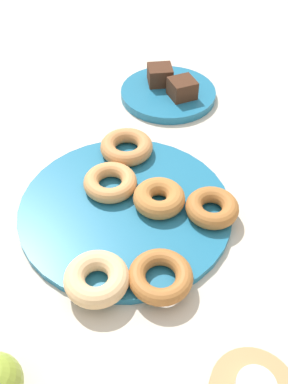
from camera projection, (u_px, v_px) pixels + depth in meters
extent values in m
plane|color=beige|center=(125.00, 211.00, 0.71)|extent=(2.40, 2.40, 0.00)
cylinder|color=#1E6B93|center=(125.00, 209.00, 0.71)|extent=(0.34, 0.34, 0.01)
torus|color=tan|center=(110.00, 182.00, 0.72)|extent=(0.12, 0.12, 0.03)
torus|color=#BC7A3D|center=(159.00, 197.00, 0.70)|extent=(0.09, 0.09, 0.03)
torus|color=#EABC84|center=(97.00, 279.00, 0.59)|extent=(0.11, 0.11, 0.03)
torus|color=#C6844C|center=(127.00, 147.00, 0.78)|extent=(0.12, 0.12, 0.03)
torus|color=#AD6B33|center=(161.00, 276.00, 0.59)|extent=(0.12, 0.12, 0.02)
torus|color=#AD6B33|center=(212.00, 208.00, 0.68)|extent=(0.09, 0.09, 0.03)
cylinder|color=#1E6B93|center=(168.00, 94.00, 0.94)|extent=(0.20, 0.20, 0.02)
cube|color=#472819|center=(160.00, 75.00, 0.94)|extent=(0.05, 0.05, 0.04)
cube|color=#472819|center=(182.00, 88.00, 0.90)|extent=(0.06, 0.06, 0.04)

